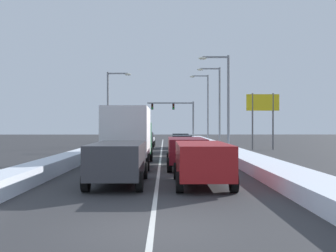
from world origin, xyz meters
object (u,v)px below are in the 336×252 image
object	(u,v)px
sedan_navy_right_lane_third	(183,148)
suv_charcoal_center_lane_nearest	(118,159)
street_lamp_right_near	(224,95)
street_lamp_left_mid	(111,102)
suv_maroon_right_lane_second	(186,150)
sedan_white_center_lane_fifth	(146,140)
roadside_sign_right	(263,108)
street_lamp_right_far	(206,103)
street_lamp_right_mid	(217,100)
box_truck_center_lane_second	(129,133)
suv_red_right_lane_nearest	(202,160)
sedan_silver_right_lane_fifth	(180,141)
suv_tan_center_lane_third	(137,142)
traffic_light_gantry	(179,112)
suv_black_center_lane_fourth	(142,139)
sedan_gray_right_lane_fourth	(182,144)

from	to	relation	value
sedan_navy_right_lane_third	suv_charcoal_center_lane_nearest	world-z (taller)	suv_charcoal_center_lane_nearest
sedan_navy_right_lane_third	street_lamp_right_near	distance (m)	7.74
street_lamp_left_mid	suv_maroon_right_lane_second	bearing A→B (deg)	-71.58
sedan_white_center_lane_fifth	roadside_sign_right	xyz separation A→B (m)	(11.66, -6.13, 3.25)
street_lamp_right_far	roadside_sign_right	xyz separation A→B (m)	(3.81, -16.59, -1.54)
street_lamp_right_near	street_lamp_right_mid	bearing A→B (deg)	85.77
street_lamp_right_mid	street_lamp_right_far	bearing A→B (deg)	90.59
street_lamp_right_near	street_lamp_right_mid	distance (m)	10.70
box_truck_center_lane_second	street_lamp_right_far	size ratio (longest dim) A/B	0.76
suv_red_right_lane_nearest	sedan_silver_right_lane_fifth	distance (m)	25.34
roadside_sign_right	suv_red_right_lane_nearest	bearing A→B (deg)	-109.91
suv_maroon_right_lane_second	box_truck_center_lane_second	xyz separation A→B (m)	(-3.26, 1.20, 0.88)
street_lamp_right_far	street_lamp_left_mid	distance (m)	16.51
suv_tan_center_lane_third	traffic_light_gantry	world-z (taller)	traffic_light_gantry
suv_maroon_right_lane_second	suv_black_center_lane_fourth	xyz separation A→B (m)	(-3.39, 16.65, 0.00)
suv_maroon_right_lane_second	roadside_sign_right	size ratio (longest dim) A/B	0.89
street_lamp_right_mid	street_lamp_right_near	bearing A→B (deg)	-94.23
traffic_light_gantry	street_lamp_right_near	distance (m)	29.47
suv_black_center_lane_fourth	sedan_gray_right_lane_fourth	bearing A→B (deg)	-47.89
street_lamp_right_near	roadside_sign_right	xyz separation A→B (m)	(4.49, 4.75, -0.95)
box_truck_center_lane_second	street_lamp_right_far	xyz separation A→B (m)	(7.80, 31.75, 3.66)
suv_maroon_right_lane_second	suv_charcoal_center_lane_nearest	xyz separation A→B (m)	(-3.05, -5.74, 0.00)
suv_maroon_right_lane_second	suv_black_center_lane_fourth	distance (m)	16.99
suv_maroon_right_lane_second	box_truck_center_lane_second	bearing A→B (deg)	159.83
sedan_navy_right_lane_third	traffic_light_gantry	distance (m)	34.86
suv_black_center_lane_fourth	roadside_sign_right	bearing A→B (deg)	-1.43
suv_tan_center_lane_third	sedan_gray_right_lane_fourth	bearing A→B (deg)	41.03
suv_tan_center_lane_third	street_lamp_right_mid	distance (m)	15.81
suv_charcoal_center_lane_nearest	roadside_sign_right	distance (m)	25.04
suv_red_right_lane_nearest	street_lamp_left_mid	xyz separation A→B (m)	(-7.35, 27.17, 3.89)
sedan_silver_right_lane_fifth	suv_charcoal_center_lane_nearest	world-z (taller)	suv_charcoal_center_lane_nearest
sedan_white_center_lane_fifth	traffic_light_gantry	distance (m)	19.33
suv_maroon_right_lane_second	suv_black_center_lane_fourth	size ratio (longest dim) A/B	1.00
roadside_sign_right	suv_maroon_right_lane_second	bearing A→B (deg)	-117.06
suv_charcoal_center_lane_nearest	box_truck_center_lane_second	world-z (taller)	box_truck_center_lane_second
suv_charcoal_center_lane_nearest	sedan_white_center_lane_fifth	size ratio (longest dim) A/B	1.09
sedan_silver_right_lane_fifth	roadside_sign_right	xyz separation A→B (m)	(7.92, -3.05, 3.25)
box_truck_center_lane_second	suv_black_center_lane_fourth	size ratio (longest dim) A/B	1.47
street_lamp_right_far	roadside_sign_right	world-z (taller)	street_lamp_right_far
suv_red_right_lane_nearest	sedan_white_center_lane_fifth	size ratio (longest dim) A/B	1.09
suv_maroon_right_lane_second	suv_tan_center_lane_third	distance (m)	9.95
box_truck_center_lane_second	street_lamp_right_near	world-z (taller)	street_lamp_right_near
box_truck_center_lane_second	street_lamp_left_mid	bearing A→B (deg)	100.78
sedan_navy_right_lane_third	suv_charcoal_center_lane_nearest	distance (m)	12.44
sedan_white_center_lane_fifth	street_lamp_right_mid	world-z (taller)	street_lamp_right_mid
sedan_navy_right_lane_third	suv_black_center_lane_fourth	size ratio (longest dim) A/B	0.92
suv_maroon_right_lane_second	suv_charcoal_center_lane_nearest	distance (m)	6.50
traffic_light_gantry	sedan_gray_right_lane_fourth	bearing A→B (deg)	-91.56
street_lamp_right_far	traffic_light_gantry	bearing A→B (deg)	113.47
sedan_navy_right_lane_third	sedan_silver_right_lane_fifth	world-z (taller)	same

